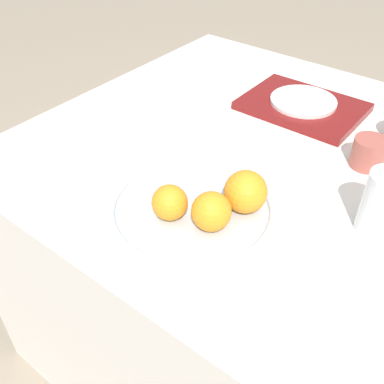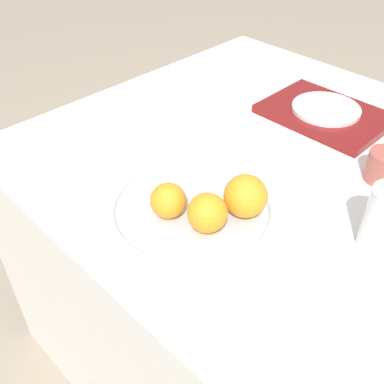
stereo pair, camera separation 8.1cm
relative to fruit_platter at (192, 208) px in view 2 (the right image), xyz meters
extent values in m
plane|color=gray|center=(0.09, 0.28, -0.74)|extent=(12.00, 12.00, 0.00)
cube|color=silver|center=(0.09, 0.28, -0.38)|extent=(1.24, 1.00, 0.73)
cylinder|color=#B2BCC6|center=(0.00, 0.00, 0.00)|extent=(0.31, 0.31, 0.01)
torus|color=#B2BCC6|center=(0.00, 0.00, 0.00)|extent=(0.31, 0.31, 0.01)
sphere|color=orange|center=(-0.02, -0.04, 0.04)|extent=(0.07, 0.07, 0.07)
sphere|color=orange|center=(0.06, -0.02, 0.04)|extent=(0.07, 0.07, 0.07)
sphere|color=orange|center=(0.08, 0.06, 0.04)|extent=(0.08, 0.08, 0.08)
cube|color=maroon|center=(-0.02, 0.49, 0.00)|extent=(0.29, 0.22, 0.02)
cylinder|color=silver|center=(-0.02, 0.49, 0.01)|extent=(0.17, 0.17, 0.01)
cylinder|color=#9E4C42|center=(0.20, 0.35, 0.02)|extent=(0.07, 0.07, 0.06)
camera|label=1|loc=(0.39, -0.50, 0.55)|focal=42.00mm
camera|label=2|loc=(0.45, -0.44, 0.55)|focal=42.00mm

